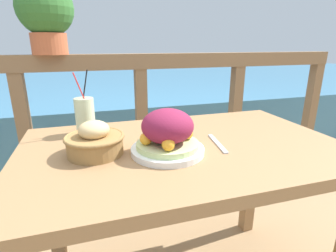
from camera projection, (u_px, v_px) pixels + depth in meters
The scene contains 8 objects.
patio_table at pixel (184, 169), 0.97m from camera, with size 1.14×0.71×0.71m.
railing_fence at pixel (141, 103), 1.66m from camera, with size 2.80×0.08×0.99m.
sea_backdrop at pixel (110, 96), 4.07m from camera, with size 12.00×4.00×0.53m.
salad_plate at pixel (168, 134), 0.85m from camera, with size 0.24×0.24×0.15m.
drink_glass at pixel (85, 116), 1.03m from camera, with size 0.08×0.08×0.25m.
bread_basket at pixel (95, 141), 0.85m from camera, with size 0.19×0.19×0.11m.
potted_plant at pixel (46, 13), 1.37m from camera, with size 0.29×0.29×0.38m.
knife at pixel (217, 143), 0.94m from camera, with size 0.04×0.18×0.00m.
Camera 1 is at (-0.31, -0.82, 1.05)m, focal length 28.00 mm.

